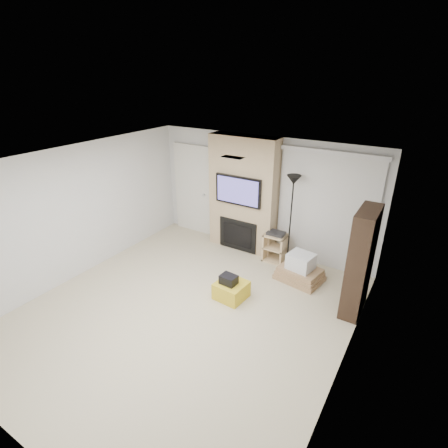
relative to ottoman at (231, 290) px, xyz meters
The scene contains 15 objects.
floor 0.87m from the ottoman, 120.53° to the right, with size 5.00×5.50×0.00m, color beige.
ceiling 2.50m from the ottoman, 120.53° to the right, with size 5.00×5.50×0.00m, color white.
wall_back 2.33m from the ottoman, 102.24° to the left, with size 5.00×2.50×0.00m, color silver.
wall_left 3.22m from the ottoman, 165.86° to the right, with size 5.50×2.50×0.00m, color silver.
wall_right 2.45m from the ottoman, 19.72° to the right, with size 5.50×2.50×0.00m, color silver.
hvac_vent 2.35m from the ottoman, 120.92° to the left, with size 0.35×0.18×0.01m, color silver.
ottoman is the anchor object (origin of this frame).
black_bag 0.24m from the ottoman, 131.59° to the right, with size 0.28×0.22×0.16m, color black.
fireplace_wall 2.24m from the ottoman, 113.60° to the left, with size 1.50×0.47×2.50m.
entry_door 3.12m from the ottoman, 138.56° to the left, with size 1.02×0.11×2.14m.
vertical_blinds 2.46m from the ottoman, 63.81° to the left, with size 1.98×0.10×2.37m.
floor_lamp 2.18m from the ottoman, 77.98° to the left, with size 0.28×0.28×1.88m.
av_stand 1.63m from the ottoman, 86.28° to the left, with size 0.45×0.38×0.66m.
box_stack 1.44m from the ottoman, 55.13° to the left, with size 0.91×0.75×0.55m.
bookshelf 2.20m from the ottoman, 22.94° to the left, with size 0.30×0.80×1.80m.
Camera 1 is at (3.03, -3.69, 3.72)m, focal length 28.00 mm.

